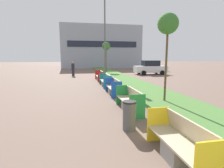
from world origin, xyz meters
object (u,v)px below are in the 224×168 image
at_px(street_lamp_post, 105,36).
at_px(pedestrian_walking, 73,69).
at_px(bench_yellow_frame, 179,145).
at_px(bench_teal_frame, 106,81).
at_px(litter_bin, 129,116).
at_px(parked_car_distant, 150,68).
at_px(bench_red_frame, 100,77).
at_px(bench_green_frame, 130,102).
at_px(sapling_tree_far, 106,46).
at_px(sapling_tree_near, 168,25).
at_px(bench_blue_frame, 114,88).

bearing_deg(street_lamp_post, pedestrian_walking, 127.76).
distance_m(bench_yellow_frame, bench_teal_frame, 10.34).
relative_size(litter_bin, parked_car_distant, 0.22).
bearing_deg(bench_red_frame, pedestrian_walking, 119.69).
height_order(bench_green_frame, sapling_tree_far, sapling_tree_far).
bearing_deg(street_lamp_post, litter_bin, -95.47).
distance_m(street_lamp_post, sapling_tree_near, 10.11).
xyz_separation_m(bench_green_frame, bench_blue_frame, (-0.00, 3.41, -0.00)).
height_order(bench_blue_frame, bench_teal_frame, same).
bearing_deg(bench_blue_frame, litter_bin, -96.36).
height_order(bench_teal_frame, bench_red_frame, same).
distance_m(bench_blue_frame, street_lamp_post, 8.34).
bearing_deg(bench_yellow_frame, pedestrian_walking, 98.23).
xyz_separation_m(bench_green_frame, bench_teal_frame, (0.00, 6.60, 0.01)).
height_order(street_lamp_post, pedestrian_walking, street_lamp_post).
bearing_deg(sapling_tree_far, parked_car_distant, -33.43).
bearing_deg(bench_yellow_frame, bench_teal_frame, 89.97).
xyz_separation_m(bench_red_frame, sapling_tree_far, (1.98, 8.18, 3.46)).
bearing_deg(bench_green_frame, bench_red_frame, 89.99).
distance_m(bench_yellow_frame, litter_bin, 1.91).
bearing_deg(sapling_tree_near, litter_bin, -134.51).
bearing_deg(sapling_tree_near, bench_green_frame, -160.56).
xyz_separation_m(bench_yellow_frame, sapling_tree_far, (1.99, 22.15, 3.47)).
bearing_deg(sapling_tree_near, parked_car_distant, 69.21).
xyz_separation_m(bench_teal_frame, bench_red_frame, (-0.00, 3.62, -0.00)).
relative_size(bench_teal_frame, bench_red_frame, 1.01).
relative_size(bench_blue_frame, litter_bin, 2.25).
relative_size(litter_bin, sapling_tree_near, 0.22).
distance_m(litter_bin, pedestrian_walking, 17.04).
height_order(bench_blue_frame, litter_bin, bench_blue_frame).
height_order(pedestrian_walking, parked_car_distant, parked_car_distant).
bearing_deg(pedestrian_walking, bench_green_frame, -79.74).
xyz_separation_m(bench_blue_frame, litter_bin, (-0.60, -5.34, 0.10)).
relative_size(street_lamp_post, sapling_tree_near, 1.87).
height_order(sapling_tree_far, parked_car_distant, sapling_tree_far).
bearing_deg(bench_blue_frame, sapling_tree_far, 82.45).
bearing_deg(sapling_tree_far, bench_green_frame, -96.16).
height_order(litter_bin, parked_car_distant, parked_car_distant).
bearing_deg(bench_red_frame, bench_blue_frame, -90.03).
relative_size(bench_red_frame, sapling_tree_far, 0.53).
height_order(bench_yellow_frame, bench_teal_frame, same).
bearing_deg(pedestrian_walking, sapling_tree_near, -71.79).
bearing_deg(bench_yellow_frame, bench_blue_frame, 89.99).
bearing_deg(bench_yellow_frame, sapling_tree_near, 65.89).
bearing_deg(sapling_tree_far, pedestrian_walking, -143.92).
distance_m(bench_teal_frame, parked_car_distant, 11.07).
relative_size(sapling_tree_far, parked_car_distant, 1.05).
distance_m(bench_green_frame, litter_bin, 2.02).
bearing_deg(bench_red_frame, sapling_tree_near, -78.23).
distance_m(sapling_tree_near, sapling_tree_far, 17.70).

